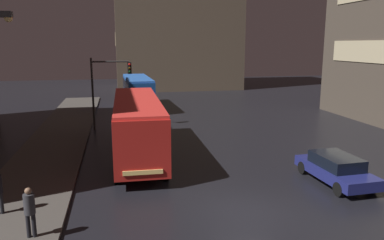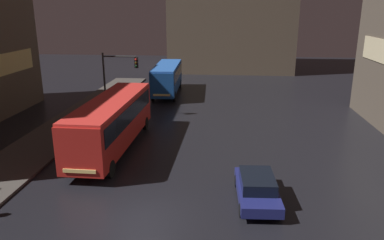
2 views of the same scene
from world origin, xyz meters
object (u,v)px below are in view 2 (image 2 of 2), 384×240
bus_far (167,76)px  car_taxi (257,188)px  bus_near (112,119)px  traffic_light_main (117,74)px

bus_far → car_taxi: bus_far is taller
bus_near → car_taxi: bus_near is taller
bus_near → car_taxi: bearing=146.1°
bus_far → traffic_light_main: 10.00m
bus_far → bus_near: bearing=84.5°
bus_far → car_taxi: 24.75m
bus_near → traffic_light_main: 8.01m
bus_near → traffic_light_main: bearing=-75.6°
bus_near → car_taxi: (9.07, -6.32, -1.41)m
car_taxi → bus_far: bearing=-73.7°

